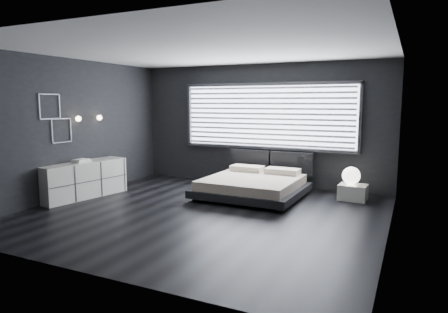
% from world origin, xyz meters
% --- Properties ---
extents(room, '(6.04, 6.00, 2.80)m').
position_xyz_m(room, '(0.00, 0.00, 1.40)').
color(room, black).
rests_on(room, ground).
extents(window, '(4.14, 0.09, 1.52)m').
position_xyz_m(window, '(0.20, 2.70, 1.61)').
color(window, white).
rests_on(window, ground).
extents(headboard, '(1.96, 0.16, 0.52)m').
position_xyz_m(headboard, '(0.33, 2.64, 0.57)').
color(headboard, black).
rests_on(headboard, ground).
extents(sconce_near, '(0.18, 0.11, 0.11)m').
position_xyz_m(sconce_near, '(-2.88, 0.05, 1.60)').
color(sconce_near, silver).
rests_on(sconce_near, ground).
extents(sconce_far, '(0.18, 0.11, 0.11)m').
position_xyz_m(sconce_far, '(-2.88, 0.65, 1.60)').
color(sconce_far, silver).
rests_on(sconce_far, ground).
extents(wall_art_upper, '(0.01, 0.48, 0.48)m').
position_xyz_m(wall_art_upper, '(-2.98, -0.55, 1.85)').
color(wall_art_upper, '#47474C').
rests_on(wall_art_upper, ground).
extents(wall_art_lower, '(0.01, 0.48, 0.48)m').
position_xyz_m(wall_art_lower, '(-2.98, -0.30, 1.38)').
color(wall_art_lower, '#47474C').
rests_on(wall_art_lower, ground).
extents(bed, '(2.04, 1.95, 0.52)m').
position_xyz_m(bed, '(0.33, 1.53, 0.24)').
color(bed, black).
rests_on(bed, ground).
extents(nightstand, '(0.55, 0.47, 0.31)m').
position_xyz_m(nightstand, '(2.23, 2.13, 0.16)').
color(nightstand, silver).
rests_on(nightstand, ground).
extents(orb_lamp, '(0.35, 0.35, 0.35)m').
position_xyz_m(orb_lamp, '(2.18, 2.15, 0.49)').
color(orb_lamp, white).
rests_on(orb_lamp, nightstand).
extents(dresser, '(0.82, 1.89, 0.73)m').
position_xyz_m(dresser, '(-2.78, 0.00, 0.37)').
color(dresser, silver).
rests_on(dresser, ground).
extents(book_stack, '(0.28, 0.34, 0.07)m').
position_xyz_m(book_stack, '(-2.77, -0.04, 0.76)').
color(book_stack, silver).
rests_on(book_stack, dresser).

